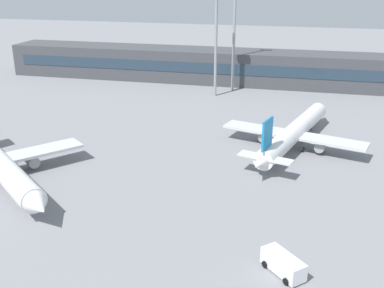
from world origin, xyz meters
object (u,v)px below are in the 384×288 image
at_px(floodlight_tower_west, 216,38).
at_px(floodlight_tower_east, 234,24).
at_px(airplane_mid, 295,132).
at_px(service_van_white, 283,264).

height_order(floodlight_tower_west, floodlight_tower_east, floodlight_tower_east).
bearing_deg(airplane_mid, floodlight_tower_west, 123.14).
bearing_deg(floodlight_tower_east, airplane_mid, -65.52).
bearing_deg(floodlight_tower_east, service_van_white, -77.02).
bearing_deg(service_van_white, floodlight_tower_east, 102.98).
bearing_deg(service_van_white, airplane_mid, 90.40).
relative_size(service_van_white, floodlight_tower_east, 0.17).
height_order(airplane_mid, floodlight_tower_east, floodlight_tower_east).
distance_m(airplane_mid, service_van_white, 38.54).
bearing_deg(floodlight_tower_west, floodlight_tower_east, 61.77).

